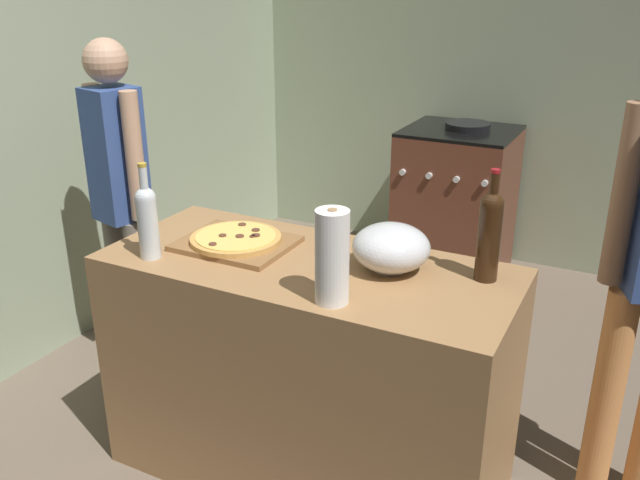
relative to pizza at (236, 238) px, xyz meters
name	(u,v)px	position (x,y,z in m)	size (l,w,h in m)	color
ground_plane	(412,365)	(0.40, 0.89, -0.93)	(3.97, 3.70, 0.02)	#6B5B4C
kitchen_wall_rear	(511,61)	(0.40, 2.49, 0.38)	(3.97, 0.10, 2.60)	#99A889
kitchen_wall_left	(117,75)	(-1.33, 0.89, 0.38)	(0.10, 3.70, 2.60)	#99A889
counter	(308,372)	(0.30, -0.02, -0.47)	(1.45, 0.63, 0.89)	#9E7247
cutting_board	(236,243)	(0.00, 0.00, -0.02)	(0.40, 0.32, 0.02)	olive
pizza	(236,238)	(0.00, 0.00, 0.00)	(0.33, 0.33, 0.03)	tan
mixing_bowl	(391,248)	(0.58, 0.06, 0.05)	(0.26, 0.26, 0.16)	#B2B2B7
paper_towel_roll	(332,257)	(0.51, -0.24, 0.12)	(0.10, 0.10, 0.30)	white
wine_bottle_green	(147,218)	(-0.21, -0.22, 0.11)	(0.07, 0.07, 0.34)	silver
wine_bottle_amber	(490,232)	(0.89, 0.13, 0.13)	(0.08, 0.08, 0.37)	#331E0F
stove	(456,202)	(0.23, 2.09, -0.45)	(0.66, 0.63, 0.97)	brown
person_in_stripes	(121,195)	(-0.79, 0.26, -0.03)	(0.35, 0.24, 1.57)	slate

